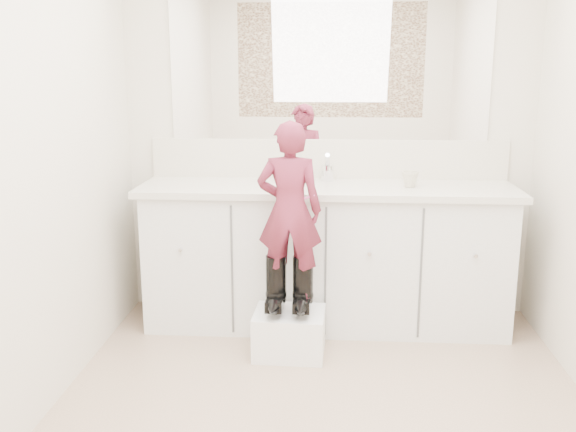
{
  "coord_description": "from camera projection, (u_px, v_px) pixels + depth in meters",
  "views": [
    {
      "loc": [
        0.02,
        -2.62,
        1.6
      ],
      "look_at": [
        -0.21,
        0.85,
        0.78
      ],
      "focal_mm": 40.0,
      "sensor_mm": 36.0,
      "label": 1
    }
  ],
  "objects": [
    {
      "name": "floor",
      "position": [
        322.0,
        426.0,
        2.92
      ],
      "size": [
        3.0,
        3.0,
        0.0
      ],
      "primitive_type": "plane",
      "color": "#937860",
      "rests_on": "ground"
    },
    {
      "name": "wall_back",
      "position": [
        328.0,
        130.0,
        4.1
      ],
      "size": [
        2.6,
        0.0,
        2.6
      ],
      "primitive_type": "plane",
      "rotation": [
        1.57,
        0.0,
        0.0
      ],
      "color": "beige",
      "rests_on": "floor"
    },
    {
      "name": "wall_front",
      "position": [
        316.0,
        288.0,
        1.18
      ],
      "size": [
        2.6,
        0.0,
        2.6
      ],
      "primitive_type": "plane",
      "rotation": [
        -1.57,
        0.0,
        0.0
      ],
      "color": "beige",
      "rests_on": "floor"
    },
    {
      "name": "wall_left",
      "position": [
        20.0,
        162.0,
        2.73
      ],
      "size": [
        0.0,
        3.0,
        3.0
      ],
      "primitive_type": "plane",
      "rotation": [
        1.57,
        0.0,
        1.57
      ],
      "color": "beige",
      "rests_on": "floor"
    },
    {
      "name": "vanity_cabinet",
      "position": [
        326.0,
        258.0,
        4.01
      ],
      "size": [
        2.2,
        0.55,
        0.85
      ],
      "primitive_type": "cube",
      "color": "silver",
      "rests_on": "floor"
    },
    {
      "name": "countertop",
      "position": [
        327.0,
        189.0,
        3.89
      ],
      "size": [
        2.28,
        0.58,
        0.04
      ],
      "primitive_type": "cube",
      "color": "beige",
      "rests_on": "vanity_cabinet"
    },
    {
      "name": "backsplash",
      "position": [
        328.0,
        159.0,
        4.13
      ],
      "size": [
        2.28,
        0.03,
        0.25
      ],
      "primitive_type": "cube",
      "color": "beige",
      "rests_on": "countertop"
    },
    {
      "name": "mirror",
      "position": [
        329.0,
        59.0,
        3.99
      ],
      "size": [
        2.0,
        0.02,
        1.0
      ],
      "primitive_type": "cube",
      "color": "white",
      "rests_on": "wall_back"
    },
    {
      "name": "dot_panel",
      "position": [
        319.0,
        36.0,
        1.09
      ],
      "size": [
        2.0,
        0.01,
        1.2
      ],
      "primitive_type": "cube",
      "color": "#472819",
      "rests_on": "wall_front"
    },
    {
      "name": "faucet",
      "position": [
        327.0,
        173.0,
        4.04
      ],
      "size": [
        0.08,
        0.08,
        0.1
      ],
      "primitive_type": "cylinder",
      "color": "silver",
      "rests_on": "countertop"
    },
    {
      "name": "cup",
      "position": [
        410.0,
        179.0,
        3.84
      ],
      "size": [
        0.12,
        0.12,
        0.09
      ],
      "primitive_type": "imported",
      "rotation": [
        0.0,
        0.0,
        0.16
      ],
      "color": "beige",
      "rests_on": "countertop"
    },
    {
      "name": "soap_bottle",
      "position": [
        286.0,
        168.0,
        3.96
      ],
      "size": [
        0.09,
        0.09,
        0.19
      ],
      "primitive_type": "imported",
      "rotation": [
        0.0,
        0.0,
        0.02
      ],
      "color": "white",
      "rests_on": "countertop"
    },
    {
      "name": "step_stool",
      "position": [
        289.0,
        333.0,
        3.63
      ],
      "size": [
        0.4,
        0.34,
        0.25
      ],
      "primitive_type": "cube",
      "rotation": [
        0.0,
        0.0,
        -0.04
      ],
      "color": "white",
      "rests_on": "floor"
    },
    {
      "name": "boot_left",
      "position": [
        276.0,
        284.0,
        3.57
      ],
      "size": [
        0.13,
        0.22,
        0.33
      ],
      "primitive_type": null,
      "rotation": [
        0.0,
        0.0,
        -0.04
      ],
      "color": "black",
      "rests_on": "step_stool"
    },
    {
      "name": "boot_right",
      "position": [
        303.0,
        285.0,
        3.56
      ],
      "size": [
        0.13,
        0.22,
        0.33
      ],
      "primitive_type": null,
      "rotation": [
        0.0,
        0.0,
        -0.04
      ],
      "color": "black",
      "rests_on": "step_stool"
    },
    {
      "name": "toddler",
      "position": [
        290.0,
        210.0,
        3.47
      ],
      "size": [
        0.36,
        0.25,
        0.97
      ],
      "primitive_type": "imported",
      "rotation": [
        0.0,
        0.0,
        3.11
      ],
      "color": "#B03659",
      "rests_on": "step_stool"
    },
    {
      "name": "toothbrush",
      "position": [
        302.0,
        199.0,
        3.44
      ],
      "size": [
        0.14,
        0.02,
        0.06
      ],
      "primitive_type": "cylinder",
      "rotation": [
        0.0,
        1.22,
        -0.04
      ],
      "color": "#EA5BAC",
      "rests_on": "toddler"
    }
  ]
}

